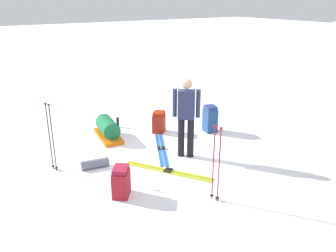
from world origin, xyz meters
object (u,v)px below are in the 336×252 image
(backpack_large_dark, at_px, (210,119))
(ski_poles_planted_far, at_px, (216,160))
(backpack_small_spare, at_px, (121,182))
(ski_poles_planted_near, at_px, (51,134))
(thermos_bottle, at_px, (118,122))
(sleeping_mat_rolled, at_px, (95,164))
(backpack_bright, at_px, (159,122))
(ski_pair_far, at_px, (168,171))
(ski_pair_near, at_px, (161,149))
(skier_standing, at_px, (186,114))
(gear_sled, at_px, (108,129))

(backpack_large_dark, relative_size, ski_poles_planted_far, 0.51)
(backpack_small_spare, relative_size, ski_poles_planted_near, 0.39)
(ski_poles_planted_far, bearing_deg, backpack_small_spare, -128.23)
(ski_poles_planted_far, distance_m, thermos_bottle, 4.16)
(sleeping_mat_rolled, distance_m, thermos_bottle, 2.35)
(backpack_bright, height_order, ski_poles_planted_far, ski_poles_planted_far)
(ski_poles_planted_near, bearing_deg, backpack_small_spare, 23.81)
(ski_pair_far, distance_m, backpack_bright, 2.19)
(backpack_small_spare, relative_size, sleeping_mat_rolled, 0.97)
(backpack_bright, bearing_deg, thermos_bottle, -140.96)
(ski_pair_near, height_order, ski_poles_planted_far, ski_poles_planted_far)
(skier_standing, bearing_deg, sleeping_mat_rolled, -105.94)
(ski_poles_planted_near, bearing_deg, backpack_large_dark, 89.88)
(ski_pair_far, bearing_deg, thermos_bottle, 174.79)
(skier_standing, bearing_deg, backpack_bright, 170.00)
(backpack_bright, relative_size, thermos_bottle, 2.05)
(skier_standing, bearing_deg, gear_sled, -152.43)
(ski_pair_far, relative_size, sleeping_mat_rolled, 2.97)
(backpack_large_dark, distance_m, backpack_bright, 1.29)
(backpack_large_dark, distance_m, ski_poles_planted_far, 3.25)
(backpack_small_spare, height_order, ski_poles_planted_near, ski_poles_planted_near)
(skier_standing, height_order, ski_pair_far, skier_standing)
(backpack_large_dark, bearing_deg, ski_poles_planted_near, -90.12)
(skier_standing, height_order, ski_poles_planted_near, skier_standing)
(skier_standing, height_order, backpack_large_dark, skier_standing)
(backpack_bright, relative_size, gear_sled, 0.44)
(ski_pair_near, xyz_separation_m, sleeping_mat_rolled, (0.05, -1.59, 0.08))
(backpack_small_spare, bearing_deg, ski_poles_planted_near, -156.19)
(skier_standing, distance_m, backpack_small_spare, 2.10)
(ski_poles_planted_near, height_order, thermos_bottle, ski_poles_planted_near)
(backpack_large_dark, bearing_deg, gear_sled, -113.01)
(ski_poles_planted_far, height_order, thermos_bottle, ski_poles_planted_far)
(ski_pair_near, distance_m, sleeping_mat_rolled, 1.59)
(thermos_bottle, bearing_deg, backpack_bright, 39.04)
(skier_standing, bearing_deg, thermos_bottle, -169.48)
(backpack_large_dark, bearing_deg, backpack_bright, -121.29)
(backpack_large_dark, relative_size, backpack_small_spare, 1.26)
(ski_poles_planted_far, xyz_separation_m, sleeping_mat_rolled, (-2.21, -1.24, -0.65))
(backpack_small_spare, distance_m, thermos_bottle, 3.43)
(backpack_large_dark, xyz_separation_m, backpack_small_spare, (1.57, -3.22, -0.07))
(sleeping_mat_rolled, bearing_deg, ski_pair_near, 91.88)
(backpack_small_spare, xyz_separation_m, ski_poles_planted_near, (-1.58, -0.70, 0.50))
(backpack_bright, bearing_deg, ski_poles_planted_far, -15.20)
(thermos_bottle, bearing_deg, skier_standing, 10.52)
(backpack_bright, height_order, gear_sled, backpack_bright)
(backpack_small_spare, relative_size, ski_poles_planted_far, 0.40)
(ski_pair_near, xyz_separation_m, backpack_small_spare, (1.28, -1.60, 0.25))
(ski_poles_planted_near, distance_m, sleeping_mat_rolled, 1.03)
(thermos_bottle, bearing_deg, gear_sled, -42.81)
(ski_pair_far, bearing_deg, backpack_large_dark, 121.53)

